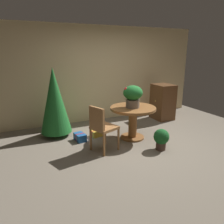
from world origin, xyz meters
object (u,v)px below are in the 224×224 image
at_px(gift_box_blue, 80,137).
at_px(gift_box_gold, 96,133).
at_px(round_dining_table, 133,116).
at_px(potted_plant, 161,138).
at_px(wooden_chair_left, 102,126).
at_px(wooden_cabinet, 163,102).
at_px(holiday_tree, 55,101).
at_px(flower_vase, 133,95).

bearing_deg(gift_box_blue, gift_box_gold, 12.52).
distance_m(gift_box_blue, gift_box_gold, 0.43).
bearing_deg(gift_box_blue, round_dining_table, -17.43).
xyz_separation_m(gift_box_gold, potted_plant, (0.93, -1.22, 0.17)).
relative_size(wooden_chair_left, gift_box_gold, 3.31).
bearing_deg(wooden_cabinet, potted_plant, -127.83).
height_order(gift_box_gold, potted_plant, potted_plant).
relative_size(wooden_chair_left, wooden_cabinet, 0.91).
distance_m(round_dining_table, potted_plant, 0.85).
height_order(wooden_chair_left, holiday_tree, holiday_tree).
height_order(gift_box_blue, potted_plant, potted_plant).
height_order(holiday_tree, gift_box_gold, holiday_tree).
xyz_separation_m(wooden_cabinet, potted_plant, (-1.32, -1.69, -0.26)).
bearing_deg(gift_box_gold, wooden_cabinet, 11.94).
distance_m(wooden_chair_left, gift_box_blue, 0.85).
bearing_deg(gift_box_gold, wooden_chair_left, -102.74).
xyz_separation_m(holiday_tree, wooden_cabinet, (3.08, 0.03, -0.34)).
distance_m(gift_box_blue, wooden_cabinet, 2.76).
bearing_deg(gift_box_gold, gift_box_blue, -167.48).
height_order(flower_vase, holiday_tree, holiday_tree).
relative_size(gift_box_blue, gift_box_gold, 1.17).
xyz_separation_m(wooden_chair_left, gift_box_blue, (-0.25, 0.68, -0.45)).
height_order(round_dining_table, wooden_chair_left, wooden_chair_left).
relative_size(round_dining_table, gift_box_gold, 3.63).
distance_m(wooden_chair_left, holiday_tree, 1.42).
bearing_deg(potted_plant, round_dining_table, 105.95).
xyz_separation_m(wooden_chair_left, potted_plant, (1.11, -0.44, -0.28)).
distance_m(holiday_tree, gift_box_blue, 1.02).
distance_m(round_dining_table, holiday_tree, 1.81).
distance_m(round_dining_table, gift_box_gold, 0.96).
xyz_separation_m(holiday_tree, potted_plant, (1.76, -1.66, -0.60)).
xyz_separation_m(flower_vase, wooden_chair_left, (-0.86, -0.30, -0.49)).
relative_size(gift_box_gold, wooden_cabinet, 0.28).
distance_m(flower_vase, wooden_chair_left, 1.03).
bearing_deg(wooden_chair_left, wooden_cabinet, 27.26).
xyz_separation_m(round_dining_table, holiday_tree, (-1.54, 0.89, 0.32)).
bearing_deg(round_dining_table, wooden_chair_left, -160.00).
relative_size(flower_vase, potted_plant, 1.12).
relative_size(gift_box_blue, potted_plant, 0.75).
height_order(round_dining_table, flower_vase, flower_vase).
xyz_separation_m(round_dining_table, gift_box_blue, (-1.14, 0.36, -0.45)).
xyz_separation_m(wooden_chair_left, gift_box_gold, (0.17, 0.77, -0.46)).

